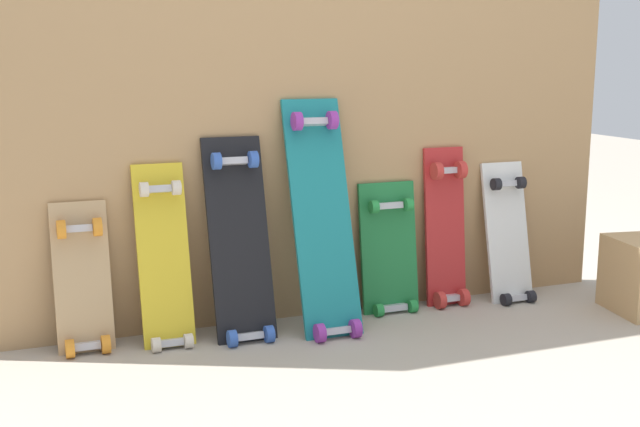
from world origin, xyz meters
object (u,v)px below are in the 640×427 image
at_px(skateboard_natural, 83,287).
at_px(skateboard_green, 389,256).
at_px(skateboard_yellow, 165,266).
at_px(skateboard_teal, 323,226).
at_px(skateboard_red, 446,234).
at_px(skateboard_black, 240,248).
at_px(skateboard_white, 508,241).

bearing_deg(skateboard_natural, skateboard_green, 0.87).
bearing_deg(skateboard_yellow, skateboard_teal, -5.86).
distance_m(skateboard_teal, skateboard_green, 0.37).
bearing_deg(skateboard_green, skateboard_red, 0.03).
height_order(skateboard_teal, skateboard_green, skateboard_teal).
relative_size(skateboard_teal, skateboard_green, 1.56).
xyz_separation_m(skateboard_yellow, skateboard_black, (0.26, -0.02, 0.04)).
relative_size(skateboard_red, skateboard_white, 1.09).
bearing_deg(skateboard_red, skateboard_white, -6.79).
bearing_deg(skateboard_black, skateboard_red, 4.33).
bearing_deg(skateboard_black, skateboard_teal, -6.49).
distance_m(skateboard_yellow, skateboard_green, 0.88).
bearing_deg(skateboard_green, skateboard_white, -3.54).
xyz_separation_m(skateboard_teal, skateboard_white, (0.84, 0.07, -0.14)).
height_order(skateboard_yellow, skateboard_green, skateboard_yellow).
distance_m(skateboard_yellow, skateboard_black, 0.27).
relative_size(skateboard_natural, skateboard_white, 0.90).
bearing_deg(skateboard_red, skateboard_teal, -170.04).
distance_m(skateboard_natural, skateboard_yellow, 0.28).
bearing_deg(skateboard_natural, skateboard_red, 0.72).
xyz_separation_m(skateboard_yellow, skateboard_white, (1.40, 0.01, -0.03)).
xyz_separation_m(skateboard_teal, skateboard_red, (0.57, 0.10, -0.10)).
bearing_deg(skateboard_white, skateboard_green, 176.46).
distance_m(skateboard_yellow, skateboard_teal, 0.58).
relative_size(skateboard_teal, skateboard_red, 1.30).
height_order(skateboard_green, skateboard_red, skateboard_red).
bearing_deg(skateboard_black, skateboard_white, 1.67).
relative_size(skateboard_natural, skateboard_yellow, 0.82).
bearing_deg(skateboard_natural, skateboard_black, -5.12).
bearing_deg(skateboard_teal, skateboard_white, 4.58).
distance_m(skateboard_black, skateboard_red, 0.87).
relative_size(skateboard_natural, skateboard_red, 0.82).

